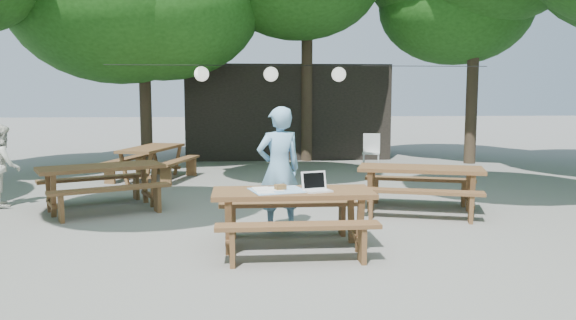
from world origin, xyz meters
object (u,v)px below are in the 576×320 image
(picnic_table_nw, at_px, (102,187))
(plastic_chair, at_px, (371,158))
(woman, at_px, (279,169))
(second_person, at_px, (3,165))
(main_picnic_table, at_px, (293,219))

(picnic_table_nw, distance_m, plastic_chair, 7.53)
(picnic_table_nw, distance_m, woman, 3.39)
(second_person, distance_m, plastic_chair, 8.73)
(woman, bearing_deg, second_person, -40.42)
(plastic_chair, bearing_deg, woman, -98.52)
(main_picnic_table, xyz_separation_m, second_person, (-4.77, 3.15, 0.32))
(woman, distance_m, plastic_chair, 7.19)
(second_person, relative_size, plastic_chair, 1.58)
(main_picnic_table, bearing_deg, picnic_table_nw, 138.14)
(picnic_table_nw, relative_size, woman, 1.35)
(woman, height_order, plastic_chair, woman)
(woman, bearing_deg, plastic_chair, -129.03)
(main_picnic_table, height_order, plastic_chair, plastic_chair)
(main_picnic_table, xyz_separation_m, woman, (-0.11, 0.96, 0.50))
(picnic_table_nw, distance_m, second_person, 1.88)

